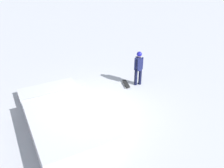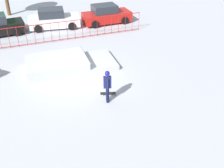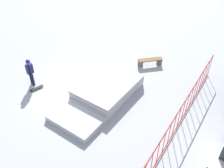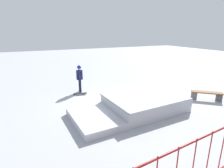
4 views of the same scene
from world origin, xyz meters
The scene contains 6 objects.
ground_plane centered at (0.00, 0.00, 0.00)m, with size 60.00×60.00×0.00m, color #A8AAB2.
skate_ramp centered at (-0.47, 1.47, 0.32)m, with size 5.53×2.89×0.74m.
skater centered at (1.21, -2.60, 1.01)m, with size 0.41×0.43×1.73m.
skateboard centered at (1.38, -2.04, 0.08)m, with size 0.82×0.37×0.09m.
perimeter_fence centered at (0.00, 5.87, 0.77)m, with size 12.38×1.24×1.50m.
park_bench centered at (-4.86, 1.83, 0.36)m, with size 1.48×1.34×0.48m.
Camera 3 is at (7.54, 8.41, 9.22)m, focal length 39.96 mm.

